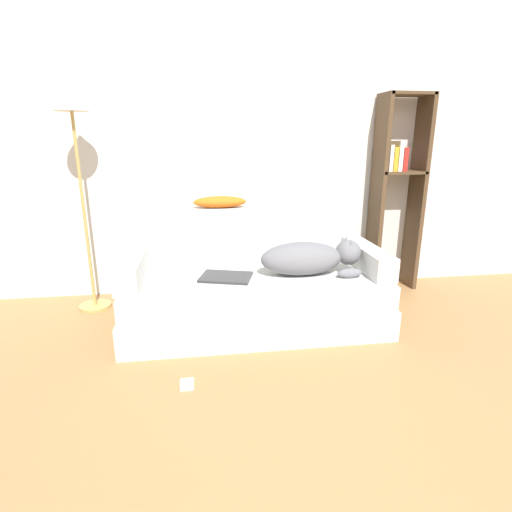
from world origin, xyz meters
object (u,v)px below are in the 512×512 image
at_px(couch, 254,297).
at_px(throw_pillow, 220,202).
at_px(bookshelf, 397,183).
at_px(dog, 309,258).
at_px(laptop, 226,277).
at_px(floor_lamp, 74,128).
at_px(power_adapter, 187,384).

relative_size(couch, throw_pillow, 4.48).
distance_m(couch, bookshelf, 1.64).
bearing_deg(couch, bookshelf, 23.21).
height_order(dog, laptop, dog).
bearing_deg(throw_pillow, bookshelf, 7.14).
xyz_separation_m(floor_lamp, power_adapter, (0.76, -1.21, -1.37)).
height_order(throw_pillow, floor_lamp, floor_lamp).
relative_size(throw_pillow, bookshelf, 0.24).
height_order(couch, laptop, laptop).
bearing_deg(bookshelf, laptop, -156.44).
height_order(throw_pillow, power_adapter, throw_pillow).
bearing_deg(couch, floor_lamp, 160.67).
height_order(dog, power_adapter, dog).
xyz_separation_m(throw_pillow, floor_lamp, (-1.03, 0.06, 0.54)).
height_order(dog, throw_pillow, throw_pillow).
distance_m(dog, floor_lamp, 1.92).
xyz_separation_m(couch, floor_lamp, (-1.24, 0.44, 1.20)).
bearing_deg(bookshelf, floor_lamp, -176.93).
bearing_deg(laptop, couch, 42.29).
relative_size(laptop, power_adapter, 5.35).
xyz_separation_m(couch, bookshelf, (1.34, 0.57, 0.76)).
bearing_deg(throw_pillow, dog, -38.61).
bearing_deg(floor_lamp, power_adapter, -57.87).
distance_m(couch, dog, 0.51).
bearing_deg(power_adapter, dog, 38.14).
xyz_separation_m(laptop, floor_lamp, (-1.03, 0.54, 0.99)).
bearing_deg(laptop, power_adapter, -95.37).
relative_size(couch, dog, 2.53).
xyz_separation_m(laptop, power_adapter, (-0.27, -0.67, -0.38)).
xyz_separation_m(couch, dog, (0.38, -0.10, 0.32)).
relative_size(couch, power_adapter, 24.54).
bearing_deg(dog, power_adapter, -141.86).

